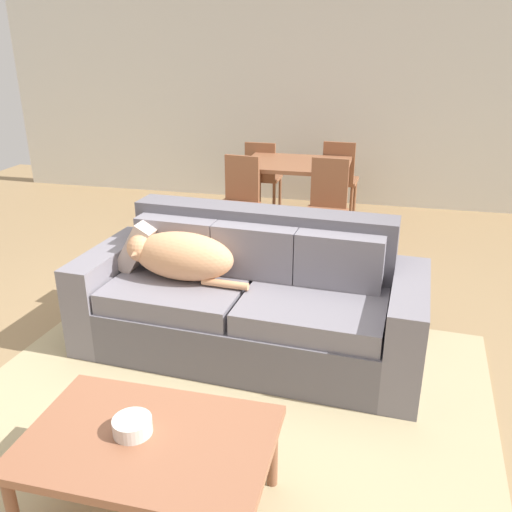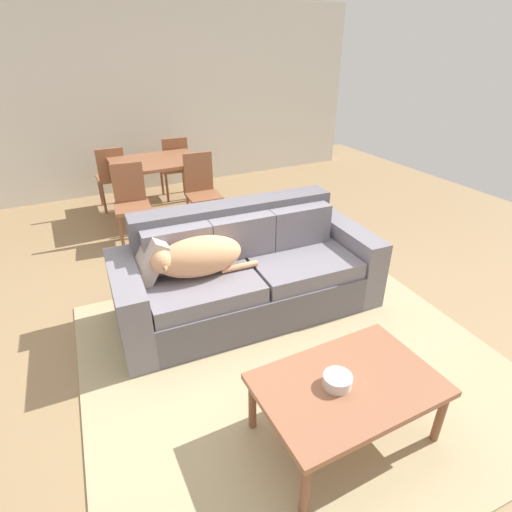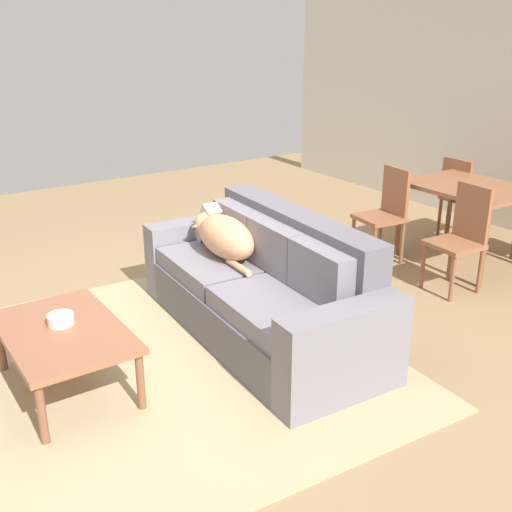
# 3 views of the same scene
# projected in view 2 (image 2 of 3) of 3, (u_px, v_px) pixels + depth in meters

# --- Properties ---
(ground_plane) EXTENTS (10.00, 10.00, 0.00)m
(ground_plane) POSITION_uv_depth(u_px,v_px,m) (226.00, 327.00, 3.48)
(ground_plane) COLOR #957851
(back_partition) EXTENTS (8.00, 0.12, 2.70)m
(back_partition) POSITION_uv_depth(u_px,v_px,m) (115.00, 101.00, 5.97)
(back_partition) COLOR silver
(back_partition) RESTS_ON ground
(area_rug) EXTENTS (3.19, 2.99, 0.01)m
(area_rug) POSITION_uv_depth(u_px,v_px,m) (293.00, 361.00, 3.11)
(area_rug) COLOR tan
(area_rug) RESTS_ON ground
(couch) EXTENTS (2.31, 1.05, 0.92)m
(couch) POSITION_uv_depth(u_px,v_px,m) (247.00, 273.00, 3.59)
(couch) COLOR #5F5C64
(couch) RESTS_ON ground
(dog_on_left_cushion) EXTENTS (0.86, 0.36, 0.32)m
(dog_on_left_cushion) POSITION_uv_depth(u_px,v_px,m) (196.00, 257.00, 3.21)
(dog_on_left_cushion) COLOR tan
(dog_on_left_cushion) RESTS_ON couch
(throw_pillow_by_left_arm) EXTENTS (0.30, 0.37, 0.38)m
(throw_pillow_by_left_arm) POSITION_uv_depth(u_px,v_px,m) (148.00, 257.00, 3.20)
(throw_pillow_by_left_arm) COLOR #BBA79A
(throw_pillow_by_left_arm) RESTS_ON couch
(coffee_table) EXTENTS (1.05, 0.69, 0.43)m
(coffee_table) POSITION_uv_depth(u_px,v_px,m) (348.00, 388.00, 2.37)
(coffee_table) COLOR #955B3F
(coffee_table) RESTS_ON ground
(bowl_on_coffee_table) EXTENTS (0.17, 0.17, 0.07)m
(bowl_on_coffee_table) POSITION_uv_depth(u_px,v_px,m) (337.00, 380.00, 2.32)
(bowl_on_coffee_table) COLOR silver
(bowl_on_coffee_table) RESTS_ON coffee_table
(dining_table) EXTENTS (1.11, 0.87, 0.78)m
(dining_table) POSITION_uv_depth(u_px,v_px,m) (156.00, 166.00, 5.32)
(dining_table) COLOR brown
(dining_table) RESTS_ON ground
(dining_chair_near_left) EXTENTS (0.44, 0.44, 0.93)m
(dining_chair_near_left) POSITION_uv_depth(u_px,v_px,m) (131.00, 200.00, 4.73)
(dining_chair_near_left) COLOR brown
(dining_chair_near_left) RESTS_ON ground
(dining_chair_near_right) EXTENTS (0.42, 0.42, 0.94)m
(dining_chair_near_right) POSITION_uv_depth(u_px,v_px,m) (202.00, 188.00, 5.11)
(dining_chair_near_right) COLOR brown
(dining_chair_near_right) RESTS_ON ground
(dining_chair_far_left) EXTENTS (0.41, 0.41, 0.89)m
(dining_chair_far_left) POSITION_uv_depth(u_px,v_px,m) (112.00, 175.00, 5.64)
(dining_chair_far_left) COLOR brown
(dining_chair_far_left) RESTS_ON ground
(dining_chair_far_right) EXTENTS (0.42, 0.42, 0.93)m
(dining_chair_far_right) POSITION_uv_depth(u_px,v_px,m) (175.00, 165.00, 6.02)
(dining_chair_far_right) COLOR brown
(dining_chair_far_right) RESTS_ON ground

